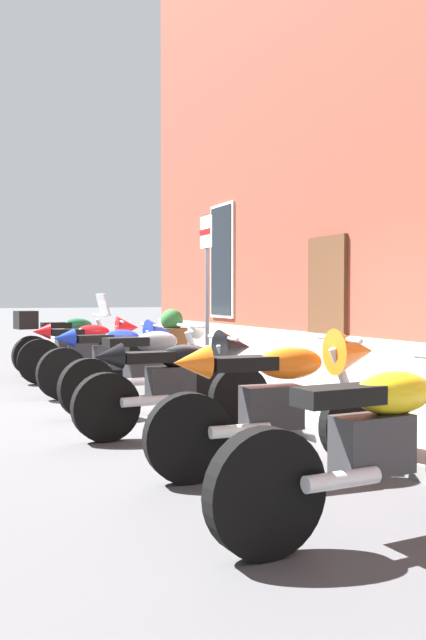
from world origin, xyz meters
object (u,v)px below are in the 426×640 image
(motorcycle_red_sport, at_px, (91,346))
(barrel_planter, at_px, (172,340))
(motorcycle_orange_sport, at_px, (287,396))
(parking_sign, at_px, (207,273))
(motorcycle_grey_naked, at_px, (150,369))
(motorcycle_blue_sport, at_px, (120,354))
(motorcycle_black_sport, at_px, (183,377))
(motorcycle_green_touring, at_px, (66,340))
(motorcycle_yellow_naked, at_px, (382,448))

(motorcycle_red_sport, height_order, barrel_planter, barrel_planter)
(motorcycle_orange_sport, relative_size, barrel_planter, 2.10)
(parking_sign, bearing_deg, motorcycle_grey_naked, -41.28)
(motorcycle_blue_sport, xyz_separation_m, motorcycle_orange_sport, (4.40, 0.11, 0.03))
(motorcycle_grey_naked, bearing_deg, motorcycle_black_sport, -3.72)
(parking_sign, bearing_deg, motorcycle_red_sport, -139.39)
(motorcycle_black_sport, distance_m, motorcycle_orange_sport, 1.67)
(motorcycle_blue_sport, xyz_separation_m, parking_sign, (-0.02, 1.26, 1.09))
(motorcycle_green_touring, height_order, motorcycle_orange_sport, motorcycle_green_touring)
(motorcycle_blue_sport, distance_m, motorcycle_grey_naked, 1.45)
(parking_sign, xyz_separation_m, barrel_planter, (-2.71, 0.43, -1.10))
(motorcycle_grey_naked, xyz_separation_m, motorcycle_black_sport, (1.30, -0.08, 0.05))
(motorcycle_black_sport, bearing_deg, motorcycle_orange_sport, 7.49)
(motorcycle_grey_naked, bearing_deg, motorcycle_red_sport, -179.72)
(motorcycle_green_touring, relative_size, motorcycle_black_sport, 1.02)
(motorcycle_red_sport, height_order, motorcycle_yellow_naked, motorcycle_red_sport)
(motorcycle_orange_sport, bearing_deg, motorcycle_black_sport, -172.51)
(motorcycle_green_touring, xyz_separation_m, motorcycle_yellow_naked, (8.65, 0.12, -0.08))
(motorcycle_black_sport, relative_size, parking_sign, 0.86)
(motorcycle_yellow_naked, distance_m, parking_sign, 6.04)
(motorcycle_blue_sport, relative_size, parking_sign, 0.88)
(motorcycle_blue_sport, distance_m, barrel_planter, 3.20)
(motorcycle_green_touring, xyz_separation_m, motorcycle_blue_sport, (2.88, 0.17, -0.02))
(motorcycle_blue_sport, distance_m, motorcycle_yellow_naked, 5.77)
(motorcycle_orange_sport, bearing_deg, motorcycle_yellow_naked, -6.41)
(motorcycle_yellow_naked, bearing_deg, motorcycle_blue_sport, 179.52)
(motorcycle_green_touring, bearing_deg, barrel_planter, 85.22)
(motorcycle_red_sport, distance_m, motorcycle_yellow_naked, 7.30)
(motorcycle_grey_naked, relative_size, motorcycle_orange_sport, 1.03)
(motorcycle_black_sport, relative_size, motorcycle_orange_sport, 0.98)
(motorcycle_yellow_naked, bearing_deg, motorcycle_black_sport, -178.78)
(motorcycle_black_sport, xyz_separation_m, motorcycle_yellow_naked, (3.02, 0.06, -0.06))
(motorcycle_blue_sport, xyz_separation_m, motorcycle_grey_naked, (1.45, -0.03, -0.06))
(motorcycle_blue_sport, bearing_deg, motorcycle_yellow_naked, -0.48)
(motorcycle_red_sport, xyz_separation_m, motorcycle_black_sport, (4.28, -0.07, -0.01))
(motorcycle_green_touring, distance_m, motorcycle_black_sport, 5.63)
(motorcycle_black_sport, xyz_separation_m, motorcycle_orange_sport, (1.65, 0.22, 0.04))
(motorcycle_blue_sport, bearing_deg, parking_sign, 90.71)
(motorcycle_blue_sport, xyz_separation_m, barrel_planter, (-2.72, 1.68, -0.01))
(motorcycle_blue_sport, relative_size, motorcycle_grey_naked, 0.98)
(motorcycle_green_touring, relative_size, parking_sign, 0.87)
(motorcycle_red_sport, bearing_deg, motorcycle_grey_naked, 0.28)
(motorcycle_red_sport, height_order, parking_sign, parking_sign)
(motorcycle_green_touring, height_order, parking_sign, parking_sign)
(motorcycle_blue_sport, height_order, motorcycle_orange_sport, motorcycle_orange_sport)
(motorcycle_green_touring, xyz_separation_m, barrel_planter, (0.16, 1.85, -0.03))
(parking_sign, bearing_deg, motorcycle_orange_sport, -14.60)
(motorcycle_red_sport, distance_m, parking_sign, 2.27)
(motorcycle_orange_sport, height_order, barrel_planter, barrel_planter)
(motorcycle_blue_sport, xyz_separation_m, motorcycle_black_sport, (2.75, -0.11, -0.01))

